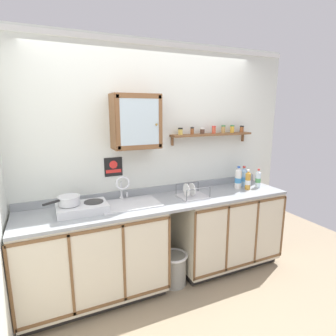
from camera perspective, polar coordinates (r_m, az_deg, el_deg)
name	(u,v)px	position (r m, az deg, el deg)	size (l,w,h in m)	color
floor	(179,300)	(3.10, 2.25, -25.77)	(5.95, 5.95, 0.00)	gray
back_wall	(152,161)	(3.13, -3.26, 1.44)	(3.55, 0.07, 2.63)	silver
lower_cabinet_run	(93,257)	(2.95, -15.27, -17.52)	(1.41, 0.60, 0.92)	black
lower_cabinet_run_right	(226,229)	(3.52, 12.03, -12.27)	(1.26, 0.60, 0.92)	black
countertop	(164,202)	(2.94, -0.89, -7.04)	(2.91, 0.62, 0.03)	gray
backsplash	(154,190)	(3.18, -2.96, -4.56)	(2.91, 0.02, 0.08)	gray
sink	(129,207)	(2.86, -8.05, -8.07)	(0.60, 0.42, 0.40)	silver
hot_plate_stove	(82,208)	(2.73, -17.39, -7.94)	(0.46, 0.30, 0.08)	silver
saucepan	(69,200)	(2.72, -19.96, -6.29)	(0.33, 0.23, 0.08)	silver
bottle_juice_amber_0	(248,181)	(3.44, 16.29, -2.56)	(0.07, 0.07, 0.24)	gold
bottle_water_blue_1	(244,177)	(3.58, 15.45, -1.86)	(0.08, 0.08, 0.26)	#8CB7E0
bottle_water_clear_2	(258,179)	(3.56, 18.23, -2.22)	(0.07, 0.07, 0.24)	silver
bottle_opaque_white_3	(238,178)	(3.46, 14.41, -2.11)	(0.08, 0.08, 0.27)	white
dish_rack	(192,194)	(3.05, 4.99, -5.49)	(0.31, 0.27, 0.16)	#B2B2B7
wall_cabinet	(136,122)	(2.86, -6.70, 9.58)	(0.49, 0.28, 0.55)	brown
spice_shelf	(213,133)	(3.35, 9.30, 7.14)	(1.07, 0.14, 0.22)	brown
warning_sign	(113,167)	(2.97, -11.30, 0.21)	(0.19, 0.01, 0.20)	black
trash_bin	(174,268)	(3.21, 1.25, -20.14)	(0.30, 0.30, 0.36)	gray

